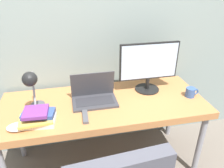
# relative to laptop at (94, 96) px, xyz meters

# --- Properties ---
(wall_back) EXTENTS (8.00, 0.05, 2.60)m
(wall_back) POSITION_rel_laptop_xyz_m (0.08, 0.37, 0.54)
(wall_back) COLOR gray
(wall_back) RESTS_ON ground_plane
(desk) EXTENTS (1.70, 0.68, 0.71)m
(desk) POSITION_rel_laptop_xyz_m (0.08, -0.03, -0.11)
(desk) COLOR #B77542
(desk) RESTS_ON ground_plane
(laptop) EXTENTS (0.37, 0.23, 0.24)m
(laptop) POSITION_rel_laptop_xyz_m (0.00, 0.00, 0.00)
(laptop) COLOR #38383D
(laptop) RESTS_ON desk
(monitor) EXTENTS (0.53, 0.22, 0.44)m
(monitor) POSITION_rel_laptop_xyz_m (0.50, 0.10, 0.19)
(monitor) COLOR black
(monitor) RESTS_ON desk
(desk_lamp) EXTENTS (0.11, 0.24, 0.36)m
(desk_lamp) POSITION_rel_laptop_xyz_m (-0.46, -0.08, 0.21)
(desk_lamp) COLOR #4C4C51
(desk_lamp) RESTS_ON desk
(book_stack) EXTENTS (0.26, 0.20, 0.11)m
(book_stack) POSITION_rel_laptop_xyz_m (-0.44, -0.21, 0.00)
(book_stack) COLOR silver
(book_stack) RESTS_ON desk
(tv_remote) EXTENTS (0.05, 0.16, 0.02)m
(tv_remote) POSITION_rel_laptop_xyz_m (-0.10, -0.22, -0.04)
(tv_remote) COLOR #4C4C51
(tv_remote) RESTS_ON desk
(mug) EXTENTS (0.12, 0.08, 0.08)m
(mug) POSITION_rel_laptop_xyz_m (0.83, -0.10, -0.01)
(mug) COLOR #385693
(mug) RESTS_ON desk
(game_controller) EXTENTS (0.15, 0.10, 0.04)m
(game_controller) POSITION_rel_laptop_xyz_m (-0.56, -0.25, -0.03)
(game_controller) COLOR white
(game_controller) RESTS_ON desk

